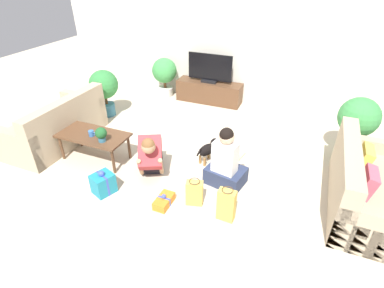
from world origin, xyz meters
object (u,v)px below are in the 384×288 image
object	(u,v)px
gift_bag_b	(194,193)
tabletop_plant	(101,134)
gift_box_b	(103,183)
gift_bag_a	(226,205)
coffee_table	(93,137)
potted_plant_back_left	(164,73)
dog	(209,148)
tv_console	(209,92)
potted_plant_corner_left	(104,87)
sofa_right	(367,189)
tv	(210,70)
person_kneeling	(151,155)
person_sitting	(226,164)
gift_box_a	(164,201)
mug	(91,133)
sofa_left	(56,127)
potted_plant_corner_right	(358,121)

from	to	relation	value
gift_bag_b	tabletop_plant	distance (m)	1.64
gift_box_b	gift_bag_a	bearing A→B (deg)	5.61
coffee_table	tabletop_plant	bearing A→B (deg)	-22.79
potted_plant_back_left	dog	bearing A→B (deg)	-49.03
tv_console	potted_plant_corner_left	bearing A→B (deg)	-139.78
sofa_right	potted_plant_corner_left	size ratio (longest dim) A/B	1.84
tv	person_kneeling	size ratio (longest dim) A/B	1.21
coffee_table	person_sitting	xyz separation A→B (m)	(2.07, 0.19, -0.06)
potted_plant_back_left	potted_plant_corner_left	distance (m)	1.51
gift_bag_a	tabletop_plant	xyz separation A→B (m)	(-2.02, 0.35, 0.34)
potted_plant_corner_left	gift_box_b	size ratio (longest dim) A/B	2.63
potted_plant_back_left	gift_box_a	distance (m)	3.71
dog	mug	xyz separation A→B (m)	(-1.65, -0.67, 0.26)
person_kneeling	gift_bag_b	world-z (taller)	person_kneeling
sofa_right	coffee_table	bearing A→B (deg)	96.05
gift_box_a	tabletop_plant	bearing A→B (deg)	160.67
person_sitting	dog	distance (m)	0.60
person_kneeling	mug	distance (m)	1.00
sofa_left	coffee_table	xyz separation A→B (m)	(0.93, -0.18, 0.10)
potted_plant_corner_left	person_kneeling	distance (m)	2.29
mug	tv_console	bearing A→B (deg)	73.09
gift_box_b	mug	size ratio (longest dim) A/B	2.95
sofa_left	potted_plant_corner_left	bearing A→B (deg)	173.20
sofa_left	gift_box_b	world-z (taller)	sofa_left
tabletop_plant	person_kneeling	bearing A→B (deg)	8.30
tv	gift_bag_a	xyz separation A→B (m)	(1.40, -3.27, -0.50)
coffee_table	person_sitting	distance (m)	2.08
coffee_table	gift_box_a	size ratio (longest dim) A/B	3.37
gift_bag_b	person_sitting	bearing A→B (deg)	66.49
potted_plant_corner_left	gift_box_b	xyz separation A→B (m)	(1.40, -2.01, -0.44)
tv	gift_box_b	size ratio (longest dim) A/B	2.72
coffee_table	dog	size ratio (longest dim) A/B	2.29
dog	gift_bag_b	xyz separation A→B (m)	(0.16, -0.99, -0.05)
coffee_table	person_kneeling	bearing A→B (deg)	-0.13
gift_box_a	gift_bag_b	world-z (taller)	gift_bag_b
sofa_right	mug	size ratio (longest dim) A/B	14.28
coffee_table	potted_plant_corner_left	xyz separation A→B (m)	(-0.79, 1.38, 0.20)
gift_box_b	mug	bearing A→B (deg)	135.10
potted_plant_back_left	gift_box_b	size ratio (longest dim) A/B	2.46
sofa_left	mug	size ratio (longest dim) A/B	14.28
tv	dog	bearing A→B (deg)	-70.17
potted_plant_corner_left	gift_box_a	size ratio (longest dim) A/B	2.87
sofa_left	gift_bag_a	size ratio (longest dim) A/B	3.76
person_sitting	dog	world-z (taller)	person_sitting
sofa_right	dog	xyz separation A→B (m)	(-2.17, 0.22, -0.06)
tv_console	person_sitting	xyz separation A→B (m)	(1.18, -2.62, 0.10)
coffee_table	gift_box_a	xyz separation A→B (m)	(1.48, -0.54, -0.34)
person_kneeling	gift_bag_a	world-z (taller)	person_kneeling
sofa_right	potted_plant_corner_right	bearing A→B (deg)	6.80
potted_plant_corner_left	person_sitting	size ratio (longest dim) A/B	1.03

